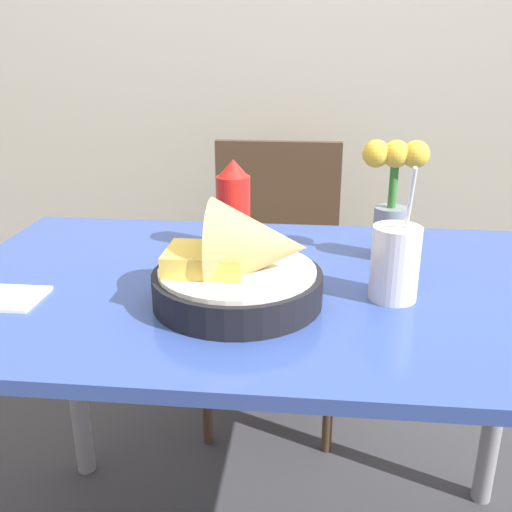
# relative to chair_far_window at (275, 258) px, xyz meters

# --- Properties ---
(dining_table) EXTENTS (1.22, 0.73, 0.74)m
(dining_table) POSITION_rel_chair_far_window_xyz_m (0.04, -0.74, 0.12)
(dining_table) COLOR #334C9E
(dining_table) RESTS_ON ground_plane
(chair_far_window) EXTENTS (0.40, 0.40, 0.87)m
(chair_far_window) POSITION_rel_chair_far_window_xyz_m (0.00, 0.00, 0.00)
(chair_far_window) COLOR #473323
(chair_far_window) RESTS_ON ground_plane
(food_basket) EXTENTS (0.29, 0.29, 0.18)m
(food_basket) POSITION_rel_chair_far_window_xyz_m (0.00, -0.83, 0.29)
(food_basket) COLOR black
(food_basket) RESTS_ON dining_table
(ketchup_bottle) EXTENTS (0.07, 0.07, 0.19)m
(ketchup_bottle) POSITION_rel_chair_far_window_xyz_m (-0.05, -0.56, 0.32)
(ketchup_bottle) COLOR red
(ketchup_bottle) RESTS_ON dining_table
(drink_cup) EXTENTS (0.08, 0.08, 0.24)m
(drink_cup) POSITION_rel_chair_far_window_xyz_m (0.26, -0.79, 0.29)
(drink_cup) COLOR silver
(drink_cup) RESTS_ON dining_table
(flower_vase) EXTENTS (0.13, 0.07, 0.24)m
(flower_vase) POSITION_rel_chair_far_window_xyz_m (0.27, -0.58, 0.36)
(flower_vase) COLOR gray
(flower_vase) RESTS_ON dining_table
(napkin) EXTENTS (0.13, 0.10, 0.01)m
(napkin) POSITION_rel_chair_far_window_xyz_m (-0.41, -0.86, 0.23)
(napkin) COLOR white
(napkin) RESTS_ON dining_table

